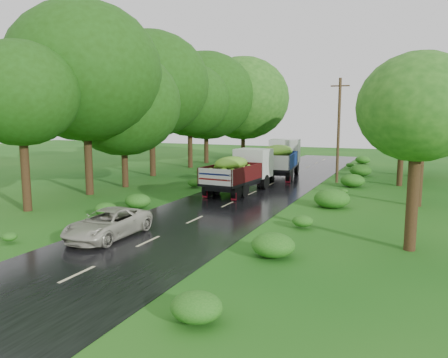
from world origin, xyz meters
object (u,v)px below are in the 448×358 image
Objects in this scene: truck_near at (241,169)px; truck_far at (281,157)px; car at (108,224)px; utility_pole at (339,129)px.

truck_far is at bearing 91.80° from truck_near.
car is (-1.32, -20.36, -1.09)m from truck_far.
truck_near is at bearing -99.71° from truck_far.
truck_far reaches higher than car.
car is 20.36m from utility_pole.
truck_far is at bearing 85.95° from car.
car is at bearing -111.48° from utility_pole.
truck_near is 1.59× the size of car.
truck_far is 5.41m from utility_pole.
car is (-0.98, -12.33, -0.94)m from truck_near.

